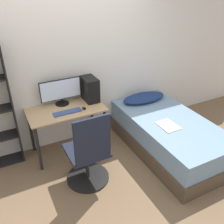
{
  "coord_description": "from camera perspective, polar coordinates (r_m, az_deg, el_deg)",
  "views": [
    {
      "loc": [
        -1.13,
        -2.14,
        2.47
      ],
      "look_at": [
        0.27,
        0.6,
        0.75
      ],
      "focal_mm": 40.0,
      "sensor_mm": 36.0,
      "label": 1
    }
  ],
  "objects": [
    {
      "name": "mouse",
      "position": [
        3.64,
        -6.42,
        0.84
      ],
      "size": [
        0.06,
        0.09,
        0.02
      ],
      "color": "black",
      "rests_on": "desk"
    },
    {
      "name": "desk",
      "position": [
        3.74,
        -10.37,
        -0.85
      ],
      "size": [
        1.11,
        0.6,
        0.74
      ],
      "color": "tan",
      "rests_on": "ground_plane"
    },
    {
      "name": "monitor",
      "position": [
        3.75,
        -11.61,
        4.74
      ],
      "size": [
        0.61,
        0.21,
        0.39
      ],
      "color": "black",
      "rests_on": "desk"
    },
    {
      "name": "bed",
      "position": [
        3.98,
        12.72,
        -5.12
      ],
      "size": [
        1.03,
        1.96,
        0.54
      ],
      "color": "#4C3D2D",
      "rests_on": "ground_plane"
    },
    {
      "name": "wall_back",
      "position": [
        3.84,
        -8.7,
        10.37
      ],
      "size": [
        8.0,
        0.05,
        2.5
      ],
      "color": "silver",
      "rests_on": "ground_plane"
    },
    {
      "name": "office_chair",
      "position": [
        3.24,
        -5.36,
        -10.3
      ],
      "size": [
        0.57,
        0.57,
        1.08
      ],
      "color": "black",
      "rests_on": "ground_plane"
    },
    {
      "name": "keyboard",
      "position": [
        3.57,
        -10.15,
        -0.04
      ],
      "size": [
        0.4,
        0.11,
        0.02
      ],
      "color": "#33477A",
      "rests_on": "desk"
    },
    {
      "name": "pc_tower",
      "position": [
        3.82,
        -5.08,
        5.23
      ],
      "size": [
        0.2,
        0.33,
        0.36
      ],
      "color": "black",
      "rests_on": "desk"
    },
    {
      "name": "ground_plane",
      "position": [
        3.45,
        0.55,
        -16.41
      ],
      "size": [
        14.0,
        14.0,
        0.0
      ],
      "primitive_type": "plane",
      "color": "brown"
    },
    {
      "name": "magazine",
      "position": [
        3.67,
        12.66,
        -3.06
      ],
      "size": [
        0.24,
        0.32,
        0.01
      ],
      "color": "silver",
      "rests_on": "bed"
    },
    {
      "name": "pillow",
      "position": [
        4.31,
        7.29,
        3.27
      ],
      "size": [
        0.78,
        0.36,
        0.11
      ],
      "color": "navy",
      "rests_on": "bed"
    }
  ]
}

